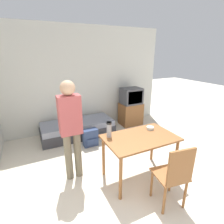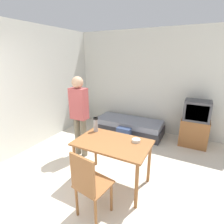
% 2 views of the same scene
% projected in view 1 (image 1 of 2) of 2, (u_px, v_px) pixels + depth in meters
% --- Properties ---
extents(wall_back, '(4.85, 0.06, 2.70)m').
position_uv_depth(wall_back, '(78.00, 80.00, 4.60)').
color(wall_back, silver).
rests_on(wall_back, ground_plane).
extents(daybed, '(1.81, 0.76, 0.39)m').
position_uv_depth(daybed, '(78.00, 129.00, 4.47)').
color(daybed, '#333338').
rests_on(daybed, ground_plane).
extents(tv, '(0.61, 0.47, 1.09)m').
position_uv_depth(tv, '(131.00, 107.00, 5.08)').
color(tv, brown).
rests_on(tv, ground_plane).
extents(dining_table, '(1.16, 0.73, 0.76)m').
position_uv_depth(dining_table, '(140.00, 142.00, 2.84)').
color(dining_table, brown).
rests_on(dining_table, ground_plane).
extents(wooden_chair, '(0.46, 0.46, 0.97)m').
position_uv_depth(wooden_chair, '(174.00, 174.00, 2.28)').
color(wooden_chair, brown).
rests_on(wooden_chair, ground_plane).
extents(person_standing, '(0.34, 0.22, 1.67)m').
position_uv_depth(person_standing, '(71.00, 125.00, 2.73)').
color(person_standing, '#6B604C').
rests_on(person_standing, ground_plane).
extents(thermos_flask, '(0.08, 0.08, 0.25)m').
position_uv_depth(thermos_flask, '(109.00, 129.00, 2.77)').
color(thermos_flask, '#99999E').
rests_on(thermos_flask, dining_table).
extents(mate_bowl, '(0.13, 0.13, 0.05)m').
position_uv_depth(mate_bowl, '(150.00, 128.00, 3.08)').
color(mate_bowl, beige).
rests_on(mate_bowl, dining_table).
extents(backpack, '(0.33, 0.21, 0.40)m').
position_uv_depth(backpack, '(90.00, 138.00, 3.98)').
color(backpack, navy).
rests_on(backpack, ground_plane).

